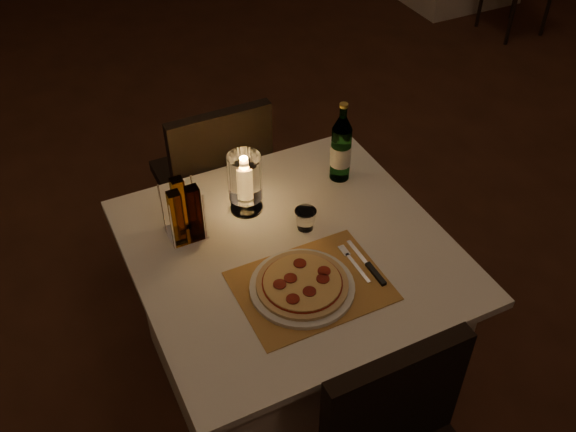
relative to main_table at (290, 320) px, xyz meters
name	(u,v)px	position (x,y,z in m)	size (l,w,h in m)	color
floor	(265,313)	(0.06, 0.37, -0.38)	(8.00, 10.00, 0.02)	#442215
main_table	(290,320)	(0.00, 0.00, 0.00)	(1.00, 1.00, 0.74)	white
chair_far	(216,173)	(0.00, 0.71, 0.18)	(0.42, 0.42, 0.90)	black
placemat	(311,286)	(-0.02, -0.18, 0.37)	(0.45, 0.34, 0.00)	#C38943
plate	(302,287)	(-0.05, -0.18, 0.38)	(0.32, 0.32, 0.01)	white
pizza	(302,283)	(-0.05, -0.18, 0.39)	(0.28, 0.28, 0.02)	#D8B77F
fork	(352,261)	(0.14, -0.15, 0.37)	(0.02, 0.18, 0.00)	silver
knife	(372,269)	(0.18, -0.21, 0.37)	(0.02, 0.22, 0.01)	black
tumbler	(305,219)	(0.09, 0.07, 0.40)	(0.07, 0.07, 0.07)	white
water_bottle	(341,149)	(0.33, 0.26, 0.49)	(0.07, 0.07, 0.31)	#529954
hurricane_candle	(245,179)	(-0.05, 0.24, 0.50)	(0.12, 0.12, 0.22)	white
cruet_caddy	(184,213)	(-0.28, 0.20, 0.46)	(0.12, 0.12, 0.21)	white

